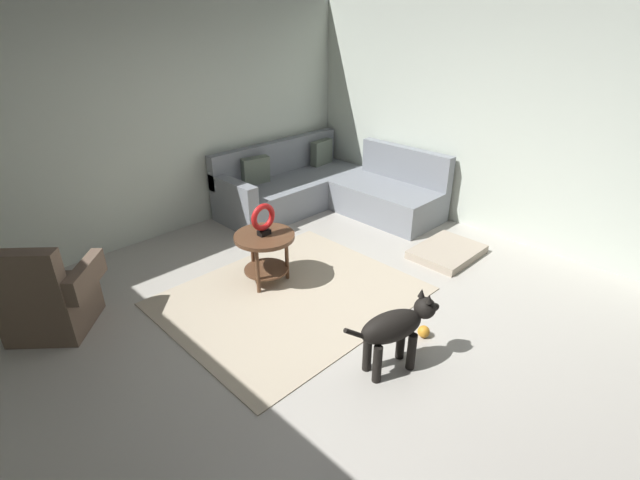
% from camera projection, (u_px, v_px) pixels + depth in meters
% --- Properties ---
extents(ground_plane, '(6.00, 6.00, 0.10)m').
position_uv_depth(ground_plane, '(332.00, 340.00, 3.96)').
color(ground_plane, '#B7B2A8').
extents(wall_back, '(6.00, 0.12, 2.70)m').
position_uv_depth(wall_back, '(147.00, 124.00, 5.20)').
color(wall_back, silver).
rests_on(wall_back, ground_plane).
extents(wall_right, '(0.12, 6.00, 2.70)m').
position_uv_depth(wall_right, '(513.00, 125.00, 5.19)').
color(wall_right, silver).
rests_on(wall_right, ground_plane).
extents(area_rug, '(2.30, 1.90, 0.01)m').
position_uv_depth(area_rug, '(291.00, 296.00, 4.48)').
color(area_rug, '#BCAD93').
rests_on(area_rug, ground_plane).
extents(sectional_couch, '(2.20, 2.25, 0.88)m').
position_uv_depth(sectional_couch, '(326.00, 190.00, 6.35)').
color(sectional_couch, gray).
rests_on(sectional_couch, ground_plane).
extents(armchair, '(1.00, 0.98, 0.88)m').
position_uv_depth(armchair, '(46.00, 299.00, 3.87)').
color(armchair, brown).
rests_on(armchair, ground_plane).
extents(side_table, '(0.60, 0.60, 0.54)m').
position_uv_depth(side_table, '(265.00, 246.00, 4.54)').
color(side_table, brown).
rests_on(side_table, ground_plane).
extents(torus_sculpture, '(0.28, 0.08, 0.33)m').
position_uv_depth(torus_sculpture, '(263.00, 219.00, 4.41)').
color(torus_sculpture, black).
rests_on(torus_sculpture, side_table).
extents(dog_bed_mat, '(0.80, 0.60, 0.09)m').
position_uv_depth(dog_bed_mat, '(447.00, 252.00, 5.22)').
color(dog_bed_mat, '#B2A38E').
rests_on(dog_bed_mat, ground_plane).
extents(dog, '(0.82, 0.37, 0.63)m').
position_uv_depth(dog, '(396.00, 328.00, 3.43)').
color(dog, black).
rests_on(dog, ground_plane).
extents(dog_toy_ball, '(0.11, 0.11, 0.11)m').
position_uv_depth(dog_toy_ball, '(424.00, 331.00, 3.91)').
color(dog_toy_ball, orange).
rests_on(dog_toy_ball, ground_plane).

